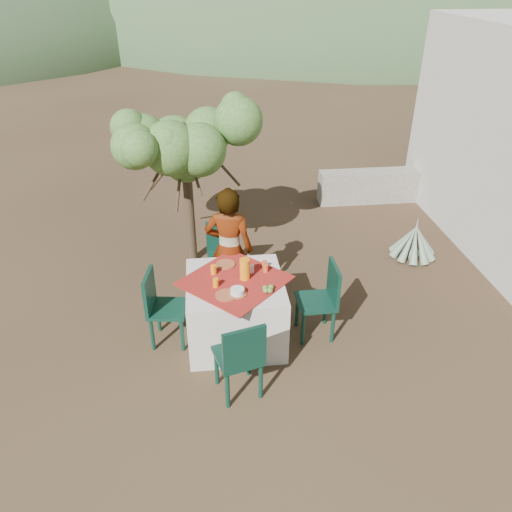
{
  "coord_description": "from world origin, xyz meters",
  "views": [
    {
      "loc": [
        0.32,
        -4.42,
        3.64
      ],
      "look_at": [
        0.85,
        0.35,
        0.8
      ],
      "focal_mm": 35.0,
      "sensor_mm": 36.0,
      "label": 1
    }
  ],
  "objects_px": {
    "chair_left": "(161,305)",
    "juice_pitcher": "(245,269)",
    "chair_right": "(323,297)",
    "chair_far": "(223,251)",
    "table": "(235,309)",
    "agave": "(414,242)",
    "person": "(229,250)",
    "chair_near": "(241,357)",
    "shrub_tree": "(190,151)"
  },
  "relations": [
    {
      "from": "person",
      "to": "chair_near",
      "type": "bearing_deg",
      "value": 105.17
    },
    {
      "from": "chair_near",
      "to": "agave",
      "type": "relative_size",
      "value": 1.27
    },
    {
      "from": "chair_left",
      "to": "juice_pitcher",
      "type": "bearing_deg",
      "value": -82.72
    },
    {
      "from": "shrub_tree",
      "to": "agave",
      "type": "bearing_deg",
      "value": -6.01
    },
    {
      "from": "chair_far",
      "to": "chair_right",
      "type": "bearing_deg",
      "value": -50.91
    },
    {
      "from": "chair_right",
      "to": "chair_left",
      "type": "bearing_deg",
      "value": -92.99
    },
    {
      "from": "chair_left",
      "to": "chair_right",
      "type": "relative_size",
      "value": 0.98
    },
    {
      "from": "chair_left",
      "to": "person",
      "type": "height_order",
      "value": "person"
    },
    {
      "from": "chair_far",
      "to": "chair_right",
      "type": "height_order",
      "value": "chair_right"
    },
    {
      "from": "chair_right",
      "to": "person",
      "type": "bearing_deg",
      "value": -125.02
    },
    {
      "from": "agave",
      "to": "juice_pitcher",
      "type": "height_order",
      "value": "juice_pitcher"
    },
    {
      "from": "table",
      "to": "person",
      "type": "distance_m",
      "value": 0.74
    },
    {
      "from": "chair_left",
      "to": "person",
      "type": "relative_size",
      "value": 0.56
    },
    {
      "from": "juice_pitcher",
      "to": "shrub_tree",
      "type": "bearing_deg",
      "value": 106.26
    },
    {
      "from": "chair_near",
      "to": "person",
      "type": "bearing_deg",
      "value": -105.29
    },
    {
      "from": "chair_near",
      "to": "chair_right",
      "type": "xyz_separation_m",
      "value": [
        0.97,
        0.85,
        -0.0
      ]
    },
    {
      "from": "table",
      "to": "chair_far",
      "type": "bearing_deg",
      "value": 93.88
    },
    {
      "from": "table",
      "to": "chair_near",
      "type": "height_order",
      "value": "chair_near"
    },
    {
      "from": "table",
      "to": "chair_near",
      "type": "xyz_separation_m",
      "value": [
        -0.02,
        -0.88,
        0.11
      ]
    },
    {
      "from": "person",
      "to": "juice_pitcher",
      "type": "bearing_deg",
      "value": 116.82
    },
    {
      "from": "chair_right",
      "to": "shrub_tree",
      "type": "bearing_deg",
      "value": -144.08
    },
    {
      "from": "chair_left",
      "to": "juice_pitcher",
      "type": "relative_size",
      "value": 3.67
    },
    {
      "from": "table",
      "to": "chair_left",
      "type": "relative_size",
      "value": 1.5
    },
    {
      "from": "chair_near",
      "to": "agave",
      "type": "height_order",
      "value": "chair_near"
    },
    {
      "from": "juice_pitcher",
      "to": "chair_far",
      "type": "bearing_deg",
      "value": 99.43
    },
    {
      "from": "person",
      "to": "agave",
      "type": "xyz_separation_m",
      "value": [
        2.65,
        0.86,
        -0.53
      ]
    },
    {
      "from": "person",
      "to": "juice_pitcher",
      "type": "relative_size",
      "value": 6.53
    },
    {
      "from": "chair_far",
      "to": "chair_near",
      "type": "relative_size",
      "value": 0.94
    },
    {
      "from": "chair_far",
      "to": "chair_left",
      "type": "distance_m",
      "value": 1.31
    },
    {
      "from": "agave",
      "to": "juice_pitcher",
      "type": "distance_m",
      "value": 3.0
    },
    {
      "from": "chair_right",
      "to": "agave",
      "type": "xyz_separation_m",
      "value": [
        1.68,
        1.53,
        -0.26
      ]
    },
    {
      "from": "table",
      "to": "agave",
      "type": "bearing_deg",
      "value": 29.5
    },
    {
      "from": "table",
      "to": "chair_left",
      "type": "height_order",
      "value": "chair_left"
    },
    {
      "from": "chair_far",
      "to": "juice_pitcher",
      "type": "relative_size",
      "value": 3.56
    },
    {
      "from": "shrub_tree",
      "to": "person",
      "type": "bearing_deg",
      "value": -71.42
    },
    {
      "from": "person",
      "to": "shrub_tree",
      "type": "height_order",
      "value": "shrub_tree"
    },
    {
      "from": "chair_near",
      "to": "agave",
      "type": "bearing_deg",
      "value": -153.43
    },
    {
      "from": "chair_right",
      "to": "juice_pitcher",
      "type": "bearing_deg",
      "value": -94.23
    },
    {
      "from": "shrub_tree",
      "to": "chair_near",
      "type": "bearing_deg",
      "value": -81.63
    },
    {
      "from": "table",
      "to": "agave",
      "type": "distance_m",
      "value": 3.03
    },
    {
      "from": "table",
      "to": "chair_far",
      "type": "xyz_separation_m",
      "value": [
        -0.08,
        1.14,
        0.09
      ]
    },
    {
      "from": "juice_pitcher",
      "to": "agave",
      "type": "bearing_deg",
      "value": 30.26
    },
    {
      "from": "chair_right",
      "to": "juice_pitcher",
      "type": "relative_size",
      "value": 3.75
    },
    {
      "from": "chair_far",
      "to": "agave",
      "type": "height_order",
      "value": "chair_far"
    },
    {
      "from": "person",
      "to": "shrub_tree",
      "type": "bearing_deg",
      "value": -56.22
    },
    {
      "from": "chair_near",
      "to": "shrub_tree",
      "type": "height_order",
      "value": "shrub_tree"
    },
    {
      "from": "person",
      "to": "chair_far",
      "type": "bearing_deg",
      "value": -68.05
    },
    {
      "from": "chair_far",
      "to": "juice_pitcher",
      "type": "height_order",
      "value": "juice_pitcher"
    },
    {
      "from": "chair_right",
      "to": "agave",
      "type": "distance_m",
      "value": 2.29
    },
    {
      "from": "shrub_tree",
      "to": "juice_pitcher",
      "type": "relative_size",
      "value": 8.46
    }
  ]
}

